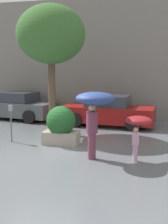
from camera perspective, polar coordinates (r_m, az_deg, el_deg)
ground_plane at (r=8.74m, az=-7.57°, el=-8.22°), size 40.00×40.00×0.00m
building_facade at (r=14.61m, az=1.51°, el=10.62°), size 18.00×0.30×6.00m
planter_box at (r=9.51m, az=-4.70°, el=-2.63°), size 1.21×0.99×1.31m
person_adult at (r=7.68m, az=2.17°, el=1.42°), size 1.07×1.07×1.93m
person_child at (r=7.83m, az=10.90°, el=-2.43°), size 0.74×0.74×1.27m
parked_car_near at (r=12.65m, az=4.87°, el=0.09°), size 4.22×2.14×1.36m
parked_car_far at (r=14.64m, az=-13.20°, el=1.08°), size 4.09×2.35×1.36m
street_tree at (r=11.17m, az=-6.73°, el=15.23°), size 2.64×2.64×4.96m
parking_meter at (r=10.04m, az=-14.65°, el=-0.73°), size 0.14×0.14×1.30m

